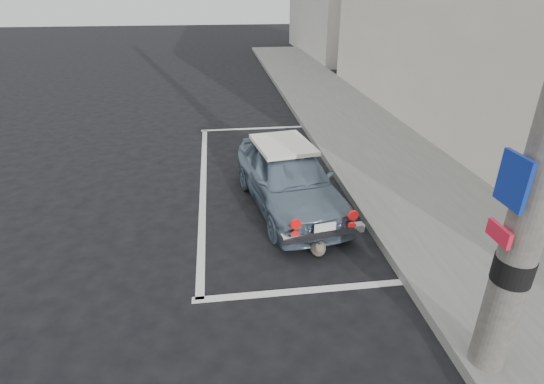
{
  "coord_description": "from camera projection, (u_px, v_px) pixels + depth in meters",
  "views": [
    {
      "loc": [
        -0.54,
        -4.83,
        3.64
      ],
      "look_at": [
        0.23,
        0.97,
        0.75
      ],
      "focal_mm": 28.0,
      "sensor_mm": 36.0,
      "label": 1
    }
  ],
  "objects": [
    {
      "name": "sidewalk",
      "position": [
        419.0,
        191.0,
        8.09
      ],
      "size": [
        2.8,
        40.0,
        0.15
      ],
      "primitive_type": "cube",
      "color": "slate",
      "rests_on": "ground"
    },
    {
      "name": "ground",
      "position": [
        265.0,
        271.0,
        5.97
      ],
      "size": [
        80.0,
        80.0,
        0.0
      ],
      "primitive_type": "plane",
      "color": "black",
      "rests_on": "ground"
    },
    {
      "name": "pline_rear",
      "position": [
        307.0,
        290.0,
        5.58
      ],
      "size": [
        3.0,
        0.12,
        0.01
      ],
      "primitive_type": "cube",
      "color": "silver",
      "rests_on": "ground"
    },
    {
      "name": "cat",
      "position": [
        318.0,
        247.0,
        6.28
      ],
      "size": [
        0.27,
        0.54,
        0.29
      ],
      "rotation": [
        0.0,
        0.0,
        -0.08
      ],
      "color": "#66594E",
      "rests_on": "ground"
    },
    {
      "name": "retro_coupe",
      "position": [
        289.0,
        177.0,
        7.45
      ],
      "size": [
        1.83,
        3.49,
        1.13
      ],
      "rotation": [
        0.0,
        0.0,
        0.16
      ],
      "color": "slate",
      "rests_on": "ground"
    },
    {
      "name": "pline_side",
      "position": [
        203.0,
        184.0,
        8.53
      ],
      "size": [
        0.12,
        7.0,
        0.01
      ],
      "primitive_type": "cube",
      "color": "silver",
      "rests_on": "ground"
    },
    {
      "name": "pline_front",
      "position": [
        256.0,
        128.0,
        11.8
      ],
      "size": [
        3.0,
        0.12,
        0.01
      ],
      "primitive_type": "cube",
      "color": "silver",
      "rests_on": "ground"
    }
  ]
}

